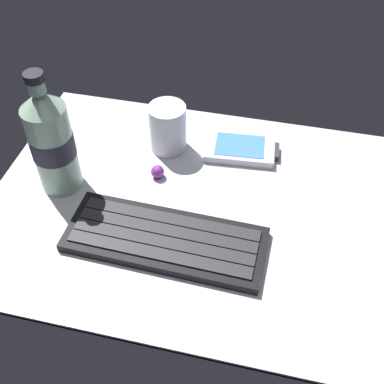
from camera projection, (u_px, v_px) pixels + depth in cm
name	position (u px, v px, depth cm)	size (l,w,h in cm)	color
ground_plane	(192.00, 210.00, 75.98)	(64.00, 48.00, 2.80)	silver
keyboard	(165.00, 239.00, 69.75)	(29.31, 11.83, 1.70)	black
handheld_device	(240.00, 148.00, 83.61)	(13.23, 8.57, 1.50)	silver
juice_cup	(168.00, 129.00, 82.24)	(6.40, 6.40, 8.50)	silver
water_bottle	(52.00, 140.00, 72.48)	(6.73, 6.73, 20.80)	#9EC1A8
trackball_mouse	(157.00, 172.00, 79.07)	(2.20, 2.20, 2.20)	purple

